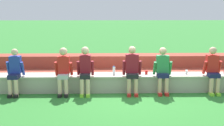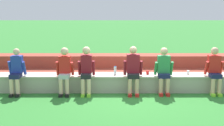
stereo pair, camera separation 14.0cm
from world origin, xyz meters
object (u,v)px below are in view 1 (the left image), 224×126
person_center (85,69)px  plastic_cup_left_end (146,72)px  person_right_of_center (132,69)px  person_far_right (163,69)px  person_far_left (15,71)px  plastic_cup_middle (187,72)px  person_rightmost_edge (213,69)px  person_left_of_center (63,70)px  water_bottle_mid_right (114,70)px

person_center → plastic_cup_left_end: size_ratio=12.47×
person_right_of_center → plastic_cup_left_end: 0.58m
person_far_right → person_right_of_center: bearing=-179.9°
person_far_right → person_far_left: bearing=180.0°
person_far_left → plastic_cup_middle: size_ratio=11.34×
person_far_left → person_rightmost_edge: size_ratio=0.98×
person_left_of_center → person_far_left: bearing=178.6°
person_far_right → person_rightmost_edge: 1.46m
person_rightmost_edge → plastic_cup_left_end: 1.91m
person_center → person_left_of_center: bearing=-177.3°
person_rightmost_edge → plastic_cup_middle: person_rightmost_edge is taller
person_left_of_center → person_center: bearing=2.7°
plastic_cup_middle → person_left_of_center: bearing=-174.2°
person_left_of_center → water_bottle_mid_right: size_ratio=5.37×
person_left_of_center → water_bottle_mid_right: person_left_of_center is taller
person_left_of_center → person_rightmost_edge: person_left_of_center is taller
plastic_cup_left_end → water_bottle_mid_right: bearing=-179.7°
person_right_of_center → water_bottle_mid_right: 0.61m
person_far_left → plastic_cup_left_end: (3.78, 0.31, -0.13)m
person_center → person_rightmost_edge: 3.66m
person_far_right → plastic_cup_left_end: size_ratio=12.26×
person_rightmost_edge → plastic_cup_middle: 0.75m
person_left_of_center → person_center: size_ratio=0.99×
person_left_of_center → person_far_right: bearing=0.6°
water_bottle_mid_right → plastic_cup_middle: bearing=0.6°
person_far_left → person_rightmost_edge: person_rightmost_edge is taller
person_far_left → person_rightmost_edge: (5.66, 0.03, 0.03)m
person_rightmost_edge → plastic_cup_middle: (-0.67, 0.30, -0.16)m
person_right_of_center → plastic_cup_left_end: person_right_of_center is taller
plastic_cup_middle → plastic_cup_left_end: (-1.20, -0.02, -0.00)m
plastic_cup_left_end → person_far_left: bearing=-175.3°
plastic_cup_middle → plastic_cup_left_end: bearing=-179.1°
person_far_right → person_rightmost_edge: (1.46, 0.03, -0.00)m
person_far_left → person_far_right: size_ratio=0.98×
plastic_cup_middle → plastic_cup_left_end: plastic_cup_middle is taller
person_far_left → person_center: bearing=-0.1°
plastic_cup_middle → water_bottle_mid_right: bearing=-179.4°
person_rightmost_edge → water_bottle_mid_right: (-2.84, 0.28, -0.10)m
person_rightmost_edge → water_bottle_mid_right: 2.85m
person_rightmost_edge → plastic_cup_left_end: bearing=171.5°
person_right_of_center → plastic_cup_left_end: size_ratio=12.58×
person_far_right → person_rightmost_edge: bearing=1.4°
person_left_of_center → person_rightmost_edge: (4.27, 0.07, -0.00)m
person_far_left → plastic_cup_left_end: person_far_left is taller
person_far_left → plastic_cup_left_end: bearing=4.7°
person_right_of_center → person_rightmost_edge: size_ratio=1.03×
person_center → water_bottle_mid_right: size_ratio=5.45×
person_left_of_center → plastic_cup_left_end: 2.43m
water_bottle_mid_right → plastic_cup_left_end: bearing=0.3°
person_far_right → water_bottle_mid_right: person_far_right is taller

